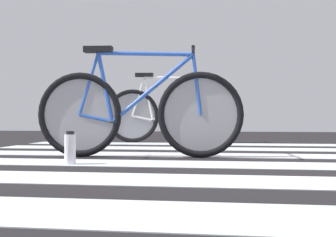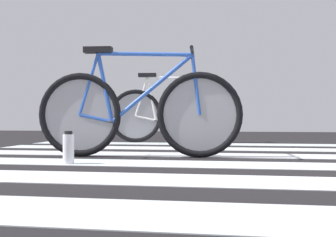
# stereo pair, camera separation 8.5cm
# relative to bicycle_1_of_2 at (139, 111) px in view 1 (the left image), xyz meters

# --- Properties ---
(ground) EXTENTS (18.00, 14.00, 0.02)m
(ground) POSITION_rel_bicycle_1_of_2_xyz_m (0.84, -0.25, -0.40)
(ground) COLOR black
(crosswalk_markings) EXTENTS (5.35, 5.00, 0.00)m
(crosswalk_markings) POSITION_rel_bicycle_1_of_2_xyz_m (0.84, -0.49, -0.38)
(crosswalk_markings) COLOR silver
(crosswalk_markings) RESTS_ON ground
(bicycle_1_of_2) EXTENTS (1.74, 0.52, 0.93)m
(bicycle_1_of_2) POSITION_rel_bicycle_1_of_2_xyz_m (0.00, 0.00, 0.00)
(bicycle_1_of_2) COLOR black
(bicycle_1_of_2) RESTS_ON ground
(bicycle_2_of_2) EXTENTS (1.73, 0.52, 0.93)m
(bicycle_2_of_2) POSITION_rel_bicycle_1_of_2_xyz_m (-0.00, 2.06, 0.00)
(bicycle_2_of_2) COLOR black
(bicycle_2_of_2) RESTS_ON ground
(water_bottle) EXTENTS (0.08, 0.08, 0.24)m
(water_bottle) POSITION_rel_bicycle_1_of_2_xyz_m (-0.37, -0.59, -0.27)
(water_bottle) COLOR white
(water_bottle) RESTS_ON ground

